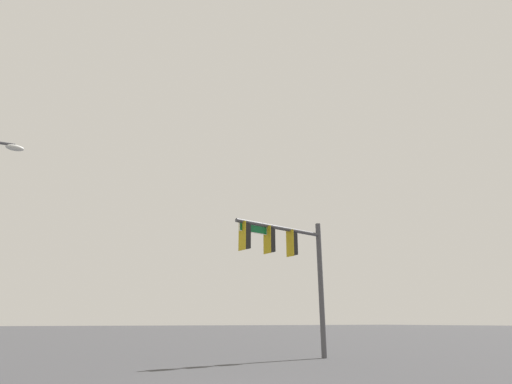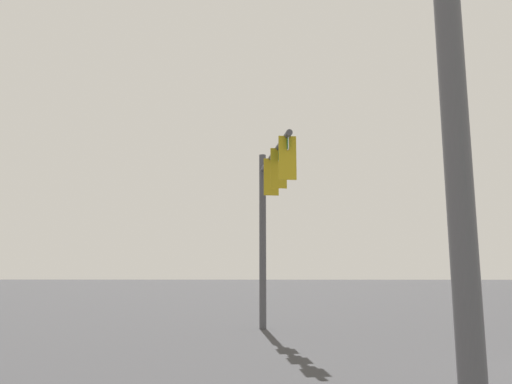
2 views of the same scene
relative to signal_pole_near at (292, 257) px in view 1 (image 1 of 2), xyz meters
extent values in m
cylinder|color=#47474C|center=(-1.87, -0.36, -1.34)|extent=(0.26, 0.26, 6.59)
cylinder|color=#47474C|center=(0.71, 0.14, 1.36)|extent=(5.20, 1.17, 0.19)
cube|color=gold|center=(0.12, 0.02, 0.69)|extent=(0.13, 0.52, 1.30)
cube|color=black|center=(-0.06, -0.01, 0.69)|extent=(0.41, 0.38, 1.10)
cylinder|color=black|center=(-0.06, -0.01, 1.30)|extent=(0.04, 0.04, 0.12)
cylinder|color=red|center=(-0.26, -0.05, 1.02)|extent=(0.07, 0.22, 0.22)
cylinder|color=#392D05|center=(-0.26, -0.05, 0.69)|extent=(0.07, 0.22, 0.22)
cylinder|color=black|center=(-0.26, -0.05, 0.36)|extent=(0.07, 0.22, 0.22)
cube|color=gold|center=(1.54, 0.29, 0.69)|extent=(0.13, 0.52, 1.30)
cube|color=black|center=(1.36, 0.26, 0.69)|extent=(0.41, 0.38, 1.10)
cylinder|color=black|center=(1.36, 0.26, 1.30)|extent=(0.04, 0.04, 0.12)
cylinder|color=red|center=(1.16, 0.22, 1.02)|extent=(0.07, 0.22, 0.22)
cylinder|color=#392D05|center=(1.16, 0.22, 0.69)|extent=(0.07, 0.22, 0.22)
cylinder|color=black|center=(1.16, 0.22, 0.36)|extent=(0.07, 0.22, 0.22)
cube|color=gold|center=(2.97, 0.57, 0.69)|extent=(0.13, 0.52, 1.30)
cube|color=black|center=(2.78, 0.53, 0.69)|extent=(0.41, 0.38, 1.10)
cylinder|color=black|center=(2.78, 0.53, 1.30)|extent=(0.04, 0.04, 0.12)
cylinder|color=red|center=(2.58, 0.49, 1.02)|extent=(0.07, 0.22, 0.22)
cylinder|color=#392D05|center=(2.58, 0.49, 0.69)|extent=(0.07, 0.22, 0.22)
cylinder|color=black|center=(2.58, 0.49, 0.36)|extent=(0.07, 0.22, 0.22)
cube|color=#0F602D|center=(2.35, 0.45, 1.10)|extent=(1.52, 0.33, 0.32)
cube|color=white|center=(2.35, 0.45, 1.10)|extent=(1.57, 0.32, 0.38)
ellipsoid|color=silver|center=(12.07, 1.68, 2.66)|extent=(0.56, 0.28, 0.20)
camera|label=1|loc=(10.38, 16.51, -2.99)|focal=28.00mm
camera|label=2|loc=(17.08, 0.41, -2.66)|focal=35.00mm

